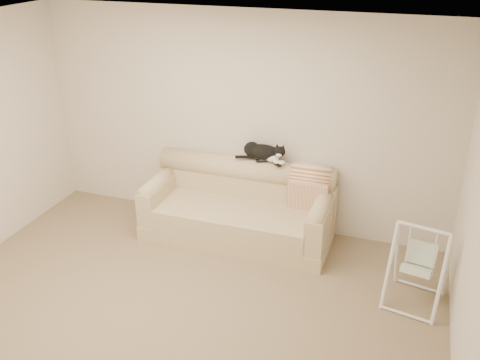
# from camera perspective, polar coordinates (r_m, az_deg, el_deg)

# --- Properties ---
(ground_plane) EXTENTS (5.00, 5.00, 0.00)m
(ground_plane) POSITION_cam_1_polar(r_m,az_deg,el_deg) (5.33, -6.93, -13.99)
(ground_plane) COLOR #76634D
(ground_plane) RESTS_ON ground
(room_shell) EXTENTS (5.04, 4.04, 2.60)m
(room_shell) POSITION_cam_1_polar(r_m,az_deg,el_deg) (4.54, -7.91, 1.22)
(room_shell) COLOR beige
(room_shell) RESTS_ON ground
(sofa) EXTENTS (2.20, 0.93, 0.90)m
(sofa) POSITION_cam_1_polar(r_m,az_deg,el_deg) (6.36, -0.08, -3.07)
(sofa) COLOR tan
(sofa) RESTS_ON ground
(remote_a) EXTENTS (0.19, 0.11, 0.03)m
(remote_a) POSITION_cam_1_polar(r_m,az_deg,el_deg) (6.25, 2.53, 2.08)
(remote_a) COLOR black
(remote_a) RESTS_ON sofa
(remote_b) EXTENTS (0.15, 0.16, 0.02)m
(remote_b) POSITION_cam_1_polar(r_m,az_deg,el_deg) (6.18, 3.90, 1.76)
(remote_b) COLOR black
(remote_b) RESTS_ON sofa
(tuxedo_cat) EXTENTS (0.60, 0.23, 0.24)m
(tuxedo_cat) POSITION_cam_1_polar(r_m,az_deg,el_deg) (6.23, 2.50, 3.01)
(tuxedo_cat) COLOR black
(tuxedo_cat) RESTS_ON sofa
(throw_blanket) EXTENTS (0.46, 0.38, 0.58)m
(throw_blanket) POSITION_cam_1_polar(r_m,az_deg,el_deg) (6.20, 7.55, -0.18)
(throw_blanket) COLOR #B95A1F
(throw_blanket) RESTS_ON sofa
(baby_swing) EXTENTS (0.62, 0.65, 0.86)m
(baby_swing) POSITION_cam_1_polar(r_m,az_deg,el_deg) (5.48, 18.50, -8.59)
(baby_swing) COLOR white
(baby_swing) RESTS_ON ground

